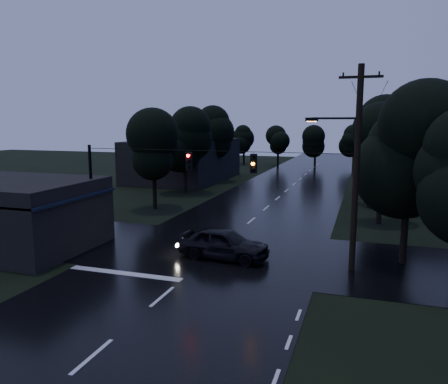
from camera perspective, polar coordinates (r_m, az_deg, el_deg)
The scene contains 17 objects.
ground at distance 15.33m, azimuth -16.81°, elevation -19.92°, with size 160.00×160.00×0.00m, color black.
main_road at distance 42.26m, azimuth 7.01°, elevation -0.85°, with size 12.00×120.00×0.02m, color black.
cross_street at distance 25.28m, azimuth -1.00°, elevation -7.69°, with size 60.00×9.00×0.02m, color black.
building_far_right at distance 45.55m, azimuth 25.65°, elevation 1.84°, with size 10.00×14.00×4.40m, color black.
building_far_left at distance 55.59m, azimuth -5.22°, elevation 4.21°, with size 10.00×16.00×5.00m, color black.
utility_pole_main at distance 21.95m, azimuth 16.69°, elevation 3.35°, with size 3.50×0.30×10.00m.
utility_pole_far at distance 39.00m, azimuth 18.61°, elevation 3.65°, with size 2.00×0.30×7.50m.
anchor_pole_left at distance 27.10m, azimuth -16.90°, elevation -0.42°, with size 0.18×0.18×6.00m, color black.
span_signals at distance 23.14m, azimuth -0.56°, elevation 3.99°, with size 15.00×0.37×1.12m.
tree_corner_near at distance 23.97m, azimuth 23.13°, elevation 5.23°, with size 4.48×4.48×9.44m.
tree_left_a at distance 37.01m, azimuth -9.20°, elevation 5.85°, with size 3.92×3.92×8.26m.
tree_left_b at distance 44.48m, azimuth -5.16°, elevation 6.98°, with size 4.20×4.20×8.85m.
tree_left_c at distance 54.00m, azimuth -1.53°, elevation 7.81°, with size 4.48×4.48×9.44m.
tree_right_a at distance 32.91m, azimuth 20.04°, elevation 5.66°, with size 4.20×4.20×8.85m.
tree_right_b at distance 40.90m, azimuth 20.58°, elevation 6.75°, with size 4.48×4.48×9.44m.
tree_right_c at distance 50.90m, azimuth 20.85°, elevation 7.55°, with size 4.76×4.76×10.03m.
car at distance 23.72m, azimuth -0.05°, elevation -6.70°, with size 2.00×4.97×1.69m, color black.
Camera 1 is at (7.93, -10.84, 7.38)m, focal length 35.00 mm.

